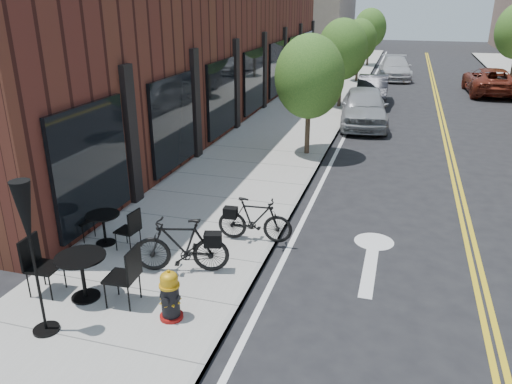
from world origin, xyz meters
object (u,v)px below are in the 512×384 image
(bistro_set_c, at_px, (104,224))
(parked_car_c, at_px, (395,68))
(parked_car_a, at_px, (364,107))
(parked_car_far, at_px, (490,81))
(patio_umbrella, at_px, (28,227))
(bistro_set_b, at_px, (82,271))
(parked_car_b, at_px, (372,90))
(fire_hydrant, at_px, (170,296))
(bicycle_left, at_px, (181,245))
(bicycle_right, at_px, (255,220))

(bistro_set_c, xyz_separation_m, parked_car_c, (4.99, 25.87, 0.13))
(parked_car_a, xyz_separation_m, parked_car_far, (5.92, 9.24, -0.07))
(bistro_set_c, height_order, patio_umbrella, patio_umbrella)
(patio_umbrella, bearing_deg, bistro_set_c, 104.62)
(bistro_set_b, height_order, parked_car_b, parked_car_b)
(bistro_set_b, xyz_separation_m, patio_umbrella, (-0.05, -0.97, 1.24))
(patio_umbrella, bearing_deg, fire_hydrant, 26.47)
(bicycle_left, relative_size, bistro_set_c, 1.09)
(fire_hydrant, xyz_separation_m, parked_car_a, (1.73, 14.48, 0.25))
(bicycle_right, height_order, bistro_set_c, bicycle_right)
(bicycle_right, xyz_separation_m, parked_car_far, (7.15, 20.71, 0.11))
(bicycle_left, bearing_deg, parked_car_far, 144.98)
(parked_car_c, bearing_deg, parked_car_far, -43.62)
(bistro_set_b, distance_m, parked_car_far, 25.38)
(fire_hydrant, xyz_separation_m, parked_car_b, (1.73, 19.20, 0.15))
(fire_hydrant, height_order, parked_car_a, parked_car_a)
(fire_hydrant, xyz_separation_m, bistro_set_c, (-2.46, 1.99, 0.02))
(fire_hydrant, xyz_separation_m, parked_car_c, (2.53, 27.86, 0.16))
(bicycle_right, bearing_deg, parked_car_c, -8.91)
(parked_car_a, height_order, parked_car_c, parked_car_a)
(bistro_set_c, distance_m, parked_car_b, 17.71)
(bistro_set_b, relative_size, parked_car_b, 0.48)
(patio_umbrella, relative_size, parked_car_b, 0.60)
(bicycle_right, relative_size, parked_car_c, 0.34)
(bicycle_left, xyz_separation_m, patio_umbrella, (-1.27, -2.27, 1.24))
(bistro_set_b, xyz_separation_m, parked_car_a, (3.40, 14.37, 0.13))
(patio_umbrella, xyz_separation_m, parked_car_b, (3.45, 20.05, -1.21))
(fire_hydrant, distance_m, bistro_set_b, 1.67)
(parked_car_a, xyz_separation_m, parked_car_b, (0.00, 4.72, -0.10))
(bicycle_left, distance_m, parked_car_c, 26.61)
(fire_hydrant, distance_m, bicycle_right, 3.06)
(bistro_set_c, bearing_deg, fire_hydrant, -32.47)
(parked_car_c, bearing_deg, bicycle_right, -99.33)
(parked_car_far, bearing_deg, parked_car_c, -41.36)
(bistro_set_c, bearing_deg, bicycle_right, 25.56)
(parked_car_far, bearing_deg, parked_car_a, 54.96)
(bistro_set_c, height_order, parked_car_far, parked_car_far)
(bistro_set_c, relative_size, parked_car_c, 0.34)
(patio_umbrella, bearing_deg, parked_car_b, 80.24)
(parked_car_b, xyz_separation_m, parked_car_far, (5.92, 4.52, 0.03))
(bicycle_left, bearing_deg, bistro_set_c, -121.10)
(bicycle_right, relative_size, parked_car_far, 0.31)
(bicycle_left, xyz_separation_m, parked_car_c, (2.97, 26.45, 0.03))
(fire_hydrant, height_order, parked_car_far, parked_car_far)
(patio_umbrella, xyz_separation_m, parked_car_far, (9.37, 24.58, -1.18))
(fire_hydrant, relative_size, bicycle_right, 0.55)
(bistro_set_b, relative_size, parked_car_far, 0.38)
(bistro_set_c, distance_m, parked_car_a, 13.17)
(bistro_set_c, bearing_deg, parked_car_b, 82.90)
(fire_hydrant, relative_size, parked_car_b, 0.21)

